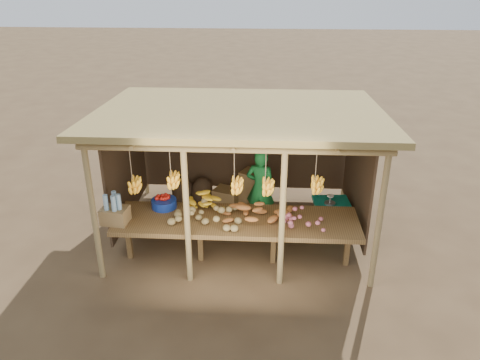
{
  "coord_description": "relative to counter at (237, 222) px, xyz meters",
  "views": [
    {
      "loc": [
        0.42,
        -7.46,
        4.51
      ],
      "look_at": [
        0.0,
        0.0,
        1.05
      ],
      "focal_mm": 35.0,
      "sensor_mm": 36.0,
      "label": 1
    }
  ],
  "objects": [
    {
      "name": "tomato_basin",
      "position": [
        -1.24,
        0.33,
        0.15
      ],
      "size": [
        0.42,
        0.42,
        0.22
      ],
      "rotation": [
        0.0,
        0.0,
        -0.0
      ],
      "color": "navy",
      "rests_on": "counter"
    },
    {
      "name": "banana_pile",
      "position": [
        -0.57,
        0.32,
        0.24
      ],
      "size": [
        0.72,
        0.59,
        0.35
      ],
      "primitive_type": null,
      "rotation": [
        0.0,
        0.0,
        0.4
      ],
      "color": "yellow",
      "rests_on": "counter"
    },
    {
      "name": "tarp_crate",
      "position": [
        1.66,
        1.1,
        -0.42
      ],
      "size": [
        0.69,
        0.6,
        0.77
      ],
      "color": "brown",
      "rests_on": "ground"
    },
    {
      "name": "counter",
      "position": [
        0.0,
        0.0,
        0.0
      ],
      "size": [
        3.9,
        1.05,
        0.8
      ],
      "color": "brown",
      "rests_on": "ground"
    },
    {
      "name": "vendor",
      "position": [
        0.36,
        1.26,
        0.01
      ],
      "size": [
        0.62,
        0.49,
        1.5
      ],
      "primitive_type": "imported",
      "rotation": [
        0.0,
        0.0,
        2.88
      ],
      "color": "#1B7B33",
      "rests_on": "ground"
    },
    {
      "name": "sweet_potato_heap",
      "position": [
        0.35,
        0.05,
        0.24
      ],
      "size": [
        1.26,
        1.05,
        0.36
      ],
      "primitive_type": null,
      "rotation": [
        0.0,
        0.0,
        0.43
      ],
      "color": "#B3672E",
      "rests_on": "counter"
    },
    {
      "name": "onion_heap",
      "position": [
        1.05,
        -0.22,
        0.24
      ],
      "size": [
        0.88,
        0.63,
        0.36
      ],
      "primitive_type": null,
      "rotation": [
        0.0,
        0.0,
        -0.19
      ],
      "color": "#B75968",
      "rests_on": "counter"
    },
    {
      "name": "bottle_box",
      "position": [
        -1.9,
        -0.21,
        0.26
      ],
      "size": [
        0.44,
        0.36,
        0.51
      ],
      "color": "olive",
      "rests_on": "counter"
    },
    {
      "name": "stall_structure",
      "position": [
        -0.03,
        0.88,
        1.18
      ],
      "size": [
        4.7,
        3.5,
        2.43
      ],
      "color": "#997F4F",
      "rests_on": "ground"
    },
    {
      "name": "ground",
      "position": [
        -0.0,
        0.95,
        -0.74
      ],
      "size": [
        60.0,
        60.0,
        0.0
      ],
      "primitive_type": "plane",
      "color": "brown",
      "rests_on": "ground"
    },
    {
      "name": "potato_heap",
      "position": [
        -0.5,
        -0.07,
        0.25
      ],
      "size": [
        1.14,
        0.76,
        0.37
      ],
      "primitive_type": null,
      "rotation": [
        0.0,
        0.0,
        -0.11
      ],
      "color": "olive",
      "rests_on": "counter"
    },
    {
      "name": "burlap_sacks",
      "position": [
        -1.06,
        2.15,
        -0.47
      ],
      "size": [
        0.86,
        0.45,
        0.61
      ],
      "color": "#44301F",
      "rests_on": "ground"
    },
    {
      "name": "carton_stack",
      "position": [
        0.04,
        1.87,
        -0.39
      ],
      "size": [
        1.15,
        0.56,
        0.79
      ],
      "color": "olive",
      "rests_on": "ground"
    }
  ]
}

